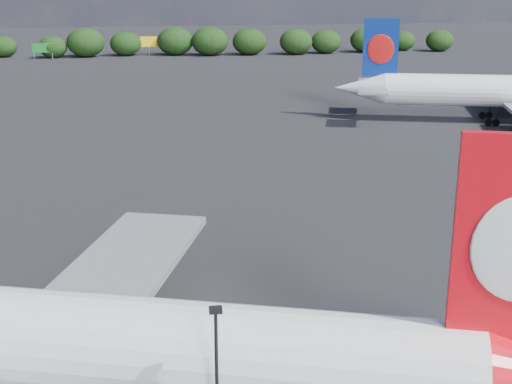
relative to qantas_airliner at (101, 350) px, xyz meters
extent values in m
plane|color=black|center=(-5.51, 64.00, -5.12)|extent=(500.00, 500.00, 0.00)
cylinder|color=white|center=(-1.70, 0.59, 0.17)|extent=(39.66, 18.13, 5.28)
cube|color=#94969B|center=(21.16, -1.18, 0.59)|extent=(6.57, 7.54, 0.32)
cube|color=#94969B|center=(0.80, 14.26, -1.52)|extent=(13.40, 22.21, 0.58)
cylinder|color=red|center=(-2.93, 9.96, -2.90)|extent=(5.92, 4.42, 2.85)
cube|color=#94969B|center=(-2.93, 9.96, -2.16)|extent=(2.30, 1.06, 1.27)
cylinder|color=black|center=(1.33, 2.89, -3.53)|extent=(0.38, 0.38, 2.64)
cylinder|color=white|center=(61.18, 73.30, 0.03)|extent=(38.84, 16.56, 5.14)
cone|color=white|center=(38.60, 80.35, 0.03)|extent=(9.39, 7.36, 5.14)
cube|color=navy|center=(41.55, 79.43, 6.61)|extent=(5.55, 2.18, 9.26)
ellipsoid|color=red|center=(41.46, 79.14, 6.42)|extent=(4.18, 1.48, 4.73)
ellipsoid|color=red|center=(41.64, 79.73, 6.42)|extent=(4.18, 1.48, 4.73)
cube|color=#94969B|center=(38.88, 74.34, 0.44)|extent=(6.26, 7.27, 0.31)
cube|color=#94969B|center=(42.25, 85.14, 0.44)|extent=(6.26, 7.27, 0.31)
cube|color=#94969B|center=(67.13, 85.45, -1.62)|extent=(12.51, 21.63, 0.57)
cylinder|color=black|center=(58.30, 70.97, -3.57)|extent=(0.36, 0.36, 2.57)
cylinder|color=black|center=(58.30, 70.97, -4.55)|extent=(1.22, 0.78, 1.13)
cylinder|color=black|center=(57.22, 71.31, -4.55)|extent=(1.22, 0.78, 1.13)
cylinder|color=black|center=(60.14, 76.86, -3.57)|extent=(0.36, 0.36, 2.57)
cylinder|color=black|center=(60.14, 76.86, -4.55)|extent=(1.22, 0.78, 1.13)
cylinder|color=black|center=(59.06, 77.20, -4.55)|extent=(1.22, 0.78, 1.13)
cube|color=black|center=(5.18, -5.49, 4.47)|extent=(0.55, 0.30, 0.28)
cube|color=#156B24|center=(-23.51, 180.00, -1.92)|extent=(6.00, 0.30, 2.60)
cylinder|color=gray|center=(-26.01, 180.00, -4.12)|extent=(0.20, 0.20, 2.00)
cylinder|color=gray|center=(-21.01, 180.00, -4.12)|extent=(0.20, 0.20, 2.00)
cube|color=yellow|center=(6.49, 186.00, -1.12)|extent=(5.00, 0.30, 3.00)
cylinder|color=gray|center=(6.49, 186.00, -3.87)|extent=(0.30, 0.30, 2.50)
ellipsoid|color=black|center=(-35.47, 187.48, -2.08)|extent=(7.88, 6.67, 6.06)
ellipsoid|color=black|center=(-21.00, 182.95, -2.01)|extent=(8.07, 6.83, 6.21)
ellipsoid|color=black|center=(-11.76, 183.62, -0.92)|extent=(10.90, 9.23, 8.39)
ellipsoid|color=black|center=(-0.29, 185.37, -1.56)|extent=(9.24, 7.82, 7.11)
ellipsoid|color=black|center=(14.29, 184.44, -0.97)|extent=(10.78, 9.12, 8.29)
ellipsoid|color=black|center=(24.37, 181.76, -0.92)|extent=(10.90, 9.22, 8.38)
ellipsoid|color=black|center=(36.24, 181.61, -1.16)|extent=(10.29, 8.71, 7.92)
ellipsoid|color=black|center=(50.18, 180.32, -1.28)|extent=(9.96, 8.43, 7.67)
ellipsoid|color=black|center=(59.96, 181.92, -1.55)|extent=(9.28, 7.85, 7.13)
ellipsoid|color=black|center=(72.89, 183.14, -1.39)|extent=(9.68, 8.19, 7.44)
ellipsoid|color=black|center=(86.32, 186.56, -2.07)|extent=(7.92, 6.71, 6.10)
ellipsoid|color=black|center=(96.67, 182.11, -1.75)|extent=(8.74, 7.40, 6.73)
camera|label=1|loc=(2.39, -32.36, 17.83)|focal=50.00mm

